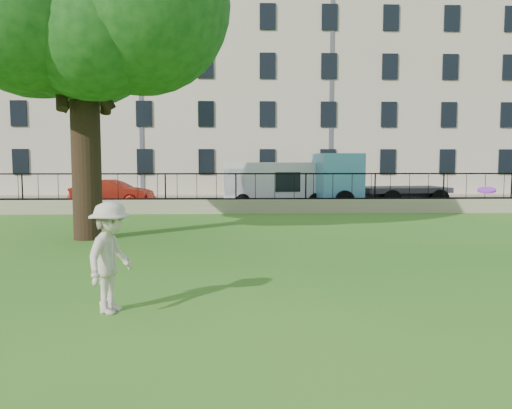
{
  "coord_description": "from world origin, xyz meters",
  "views": [
    {
      "loc": [
        0.14,
        -9.29,
        2.24
      ],
      "look_at": [
        0.57,
        3.5,
        1.12
      ],
      "focal_mm": 35.0,
      "sensor_mm": 36.0,
      "label": 1
    }
  ],
  "objects_px": {
    "frisbee": "(487,190)",
    "red_sedan": "(112,193)",
    "blue_truck": "(379,180)",
    "man": "(111,257)",
    "white_van": "(277,184)"
  },
  "relations": [
    {
      "from": "frisbee",
      "to": "red_sedan",
      "type": "height_order",
      "value": "frisbee"
    },
    {
      "from": "blue_truck",
      "to": "red_sedan",
      "type": "bearing_deg",
      "value": 169.56
    },
    {
      "from": "man",
      "to": "frisbee",
      "type": "bearing_deg",
      "value": -72.09
    },
    {
      "from": "red_sedan",
      "to": "blue_truck",
      "type": "distance_m",
      "value": 13.06
    },
    {
      "from": "white_van",
      "to": "blue_truck",
      "type": "xyz_separation_m",
      "value": [
        4.92,
        -0.73,
        0.21
      ]
    },
    {
      "from": "white_van",
      "to": "blue_truck",
      "type": "distance_m",
      "value": 4.98
    },
    {
      "from": "frisbee",
      "to": "red_sedan",
      "type": "bearing_deg",
      "value": 120.64
    },
    {
      "from": "frisbee",
      "to": "white_van",
      "type": "xyz_separation_m",
      "value": [
        -2.0,
        17.06,
        -0.7
      ]
    },
    {
      "from": "white_van",
      "to": "red_sedan",
      "type": "bearing_deg",
      "value": 176.28
    },
    {
      "from": "man",
      "to": "red_sedan",
      "type": "relative_size",
      "value": 0.42
    },
    {
      "from": "frisbee",
      "to": "white_van",
      "type": "height_order",
      "value": "white_van"
    },
    {
      "from": "man",
      "to": "frisbee",
      "type": "height_order",
      "value": "frisbee"
    },
    {
      "from": "white_van",
      "to": "blue_truck",
      "type": "relative_size",
      "value": 0.84
    },
    {
      "from": "frisbee",
      "to": "white_van",
      "type": "bearing_deg",
      "value": 96.69
    },
    {
      "from": "blue_truck",
      "to": "frisbee",
      "type": "bearing_deg",
      "value": -107.38
    }
  ]
}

